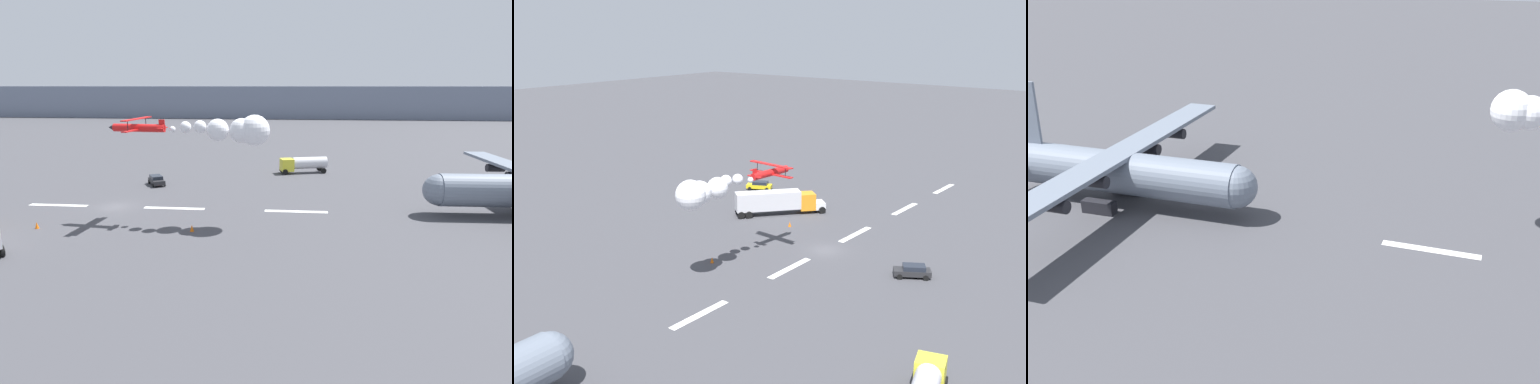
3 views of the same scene
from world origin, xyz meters
TOP-DOWN VIEW (x-y plane):
  - runway_stripe_4 at (23.76, 0.00)m, footprint 8.00×0.90m
  - cargo_transport_plane at (51.64, 0.41)m, footprint 25.40×37.24m

SIDE VIEW (x-z plane):
  - runway_stripe_4 at x=23.76m, z-range 0.00..0.01m
  - cargo_transport_plane at x=51.64m, z-range -2.20..9.03m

